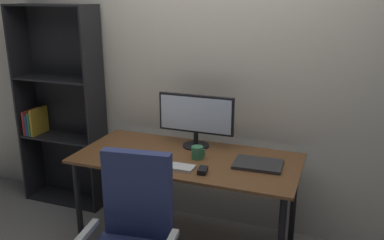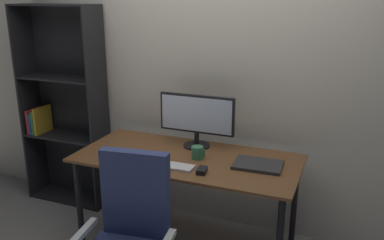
# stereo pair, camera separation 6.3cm
# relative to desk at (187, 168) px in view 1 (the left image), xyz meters

# --- Properties ---
(back_wall) EXTENTS (6.40, 0.10, 2.60)m
(back_wall) POSITION_rel_desk_xyz_m (0.00, 0.53, 0.64)
(back_wall) COLOR beige
(back_wall) RESTS_ON ground
(desk) EXTENTS (1.58, 0.73, 0.74)m
(desk) POSITION_rel_desk_xyz_m (0.00, 0.00, 0.00)
(desk) COLOR brown
(desk) RESTS_ON ground
(monitor) EXTENTS (0.58, 0.20, 0.40)m
(monitor) POSITION_rel_desk_xyz_m (-0.01, 0.22, 0.31)
(monitor) COLOR black
(monitor) RESTS_ON desk
(keyboard) EXTENTS (0.29, 0.11, 0.02)m
(keyboard) POSITION_rel_desk_xyz_m (-0.02, -0.20, 0.09)
(keyboard) COLOR silver
(keyboard) RESTS_ON desk
(mouse) EXTENTS (0.07, 0.10, 0.03)m
(mouse) POSITION_rel_desk_xyz_m (0.19, -0.21, 0.10)
(mouse) COLOR black
(mouse) RESTS_ON desk
(coffee_mug) EXTENTS (0.10, 0.08, 0.09)m
(coffee_mug) POSITION_rel_desk_xyz_m (0.08, 0.00, 0.13)
(coffee_mug) COLOR #387F51
(coffee_mug) RESTS_ON desk
(laptop) EXTENTS (0.33, 0.24, 0.02)m
(laptop) POSITION_rel_desk_xyz_m (0.50, 0.02, 0.09)
(laptop) COLOR #2D2D30
(laptop) RESTS_ON desk
(paper_sheet) EXTENTS (0.24, 0.32, 0.00)m
(paper_sheet) POSITION_rel_desk_xyz_m (-0.23, -0.24, 0.08)
(paper_sheet) COLOR white
(paper_sheet) RESTS_ON desk
(bookshelf) EXTENTS (0.76, 0.28, 1.77)m
(bookshelf) POSITION_rel_desk_xyz_m (-1.34, 0.37, 0.21)
(bookshelf) COLOR black
(bookshelf) RESTS_ON ground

